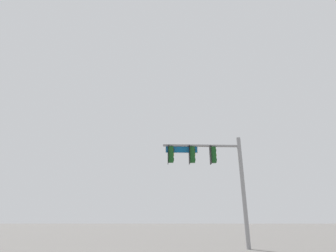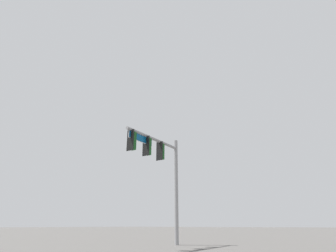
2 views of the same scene
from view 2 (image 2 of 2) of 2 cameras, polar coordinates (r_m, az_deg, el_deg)
signal_pole_near at (r=17.91m, az=-1.45°, el=-8.36°), size 5.51×0.69×7.25m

